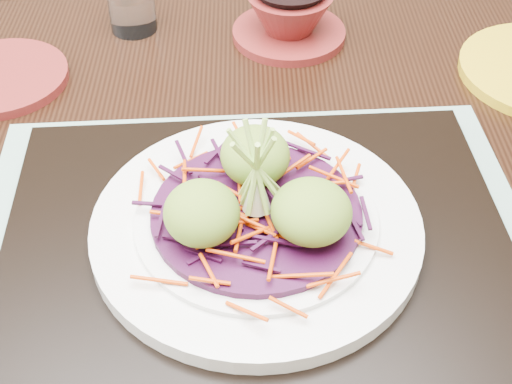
{
  "coord_description": "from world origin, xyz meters",
  "views": [
    {
      "loc": [
        0.08,
        -0.6,
        1.21
      ],
      "look_at": [
        0.09,
        -0.14,
        0.79
      ],
      "focal_mm": 50.0,
      "sensor_mm": 36.0,
      "label": 1
    }
  ],
  "objects_px": {
    "white_plate": "(256,225)",
    "terracotta_side_plate": "(0,78)",
    "dining_table": "(239,251)",
    "terracotta_bowl_set": "(289,18)",
    "serving_tray": "(256,241)"
  },
  "relations": [
    {
      "from": "white_plate",
      "to": "terracotta_side_plate",
      "type": "distance_m",
      "value": 0.41
    },
    {
      "from": "dining_table",
      "to": "terracotta_side_plate",
      "type": "distance_m",
      "value": 0.35
    },
    {
      "from": "serving_tray",
      "to": "terracotta_side_plate",
      "type": "bearing_deg",
      "value": 134.27
    },
    {
      "from": "dining_table",
      "to": "white_plate",
      "type": "height_order",
      "value": "white_plate"
    },
    {
      "from": "white_plate",
      "to": "terracotta_side_plate",
      "type": "bearing_deg",
      "value": 137.17
    },
    {
      "from": "dining_table",
      "to": "serving_tray",
      "type": "bearing_deg",
      "value": -78.57
    },
    {
      "from": "terracotta_bowl_set",
      "to": "serving_tray",
      "type": "bearing_deg",
      "value": -97.42
    },
    {
      "from": "dining_table",
      "to": "terracotta_bowl_set",
      "type": "height_order",
      "value": "terracotta_bowl_set"
    },
    {
      "from": "white_plate",
      "to": "terracotta_bowl_set",
      "type": "bearing_deg",
      "value": 82.58
    },
    {
      "from": "dining_table",
      "to": "terracotta_bowl_set",
      "type": "relative_size",
      "value": 8.03
    },
    {
      "from": "white_plate",
      "to": "terracotta_bowl_set",
      "type": "distance_m",
      "value": 0.38
    },
    {
      "from": "white_plate",
      "to": "terracotta_side_plate",
      "type": "relative_size",
      "value": 1.82
    },
    {
      "from": "dining_table",
      "to": "terracotta_bowl_set",
      "type": "distance_m",
      "value": 0.32
    },
    {
      "from": "serving_tray",
      "to": "terracotta_side_plate",
      "type": "distance_m",
      "value": 0.41
    },
    {
      "from": "white_plate",
      "to": "dining_table",
      "type": "bearing_deg",
      "value": 101.53
    }
  ]
}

